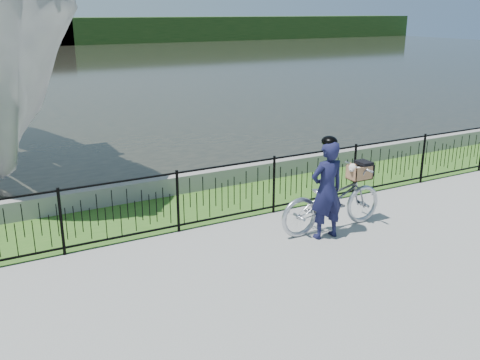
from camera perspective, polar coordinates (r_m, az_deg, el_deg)
ground at (r=8.82m, az=3.56°, el=-7.87°), size 120.00×120.00×0.00m
grass_strip at (r=10.93m, az=-3.67°, el=-2.69°), size 60.00×2.00×0.01m
water at (r=40.13m, az=-22.71°, el=10.88°), size 120.00×120.00×0.00m
quay_wall at (r=11.74m, az=-5.75°, el=-0.29°), size 60.00×0.30×0.40m
fence at (r=9.90m, az=-1.28°, el=-1.36°), size 14.00×0.06×1.15m
far_building_right at (r=66.07m, az=-20.25°, el=14.70°), size 6.00×3.00×3.20m
bicycle_rig at (r=9.71m, az=9.84°, el=-2.04°), size 2.13×0.74×1.20m
cyclist at (r=9.23m, az=9.25°, el=-0.93°), size 0.65×0.44×1.80m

